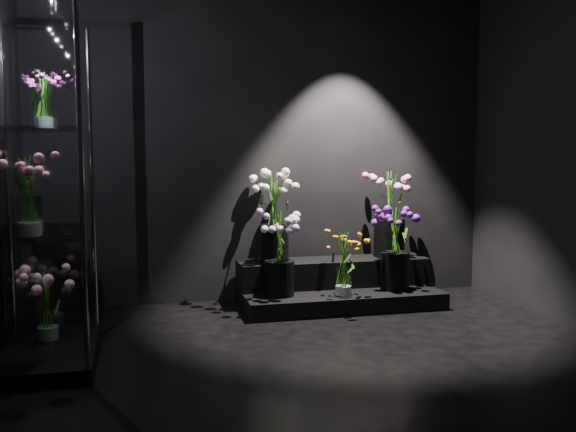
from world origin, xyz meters
name	(u,v)px	position (x,y,z in m)	size (l,w,h in m)	color
floor	(339,374)	(0.00, 0.00, 0.00)	(4.00, 4.00, 0.00)	black
wall_back	(268,140)	(0.00, 2.00, 1.40)	(4.00, 4.00, 0.00)	black
display_riser	(337,286)	(0.53, 1.67, 0.15)	(1.66, 0.74, 0.37)	black
display_case	(41,193)	(-1.69, 0.62, 1.06)	(0.58, 0.96, 2.11)	black
bouquet_orange_bells	(343,263)	(0.49, 1.38, 0.40)	(0.34, 0.34, 0.51)	white
bouquet_lilac	(279,249)	(-0.02, 1.49, 0.52)	(0.40, 0.40, 0.67)	black
bouquet_purple	(395,244)	(0.98, 1.49, 0.53)	(0.41, 0.41, 0.69)	black
bouquet_cream_roses	(274,210)	(0.00, 1.76, 0.81)	(0.44, 0.44, 0.75)	black
bouquet_pink_roses	(390,209)	(1.05, 1.78, 0.79)	(0.42, 0.42, 0.74)	black
bouquet_case_pink	(29,193)	(-1.73, 0.42, 1.07)	(0.33, 0.33, 0.47)	white
bouquet_case_magenta	(43,99)	(-1.68, 0.75, 1.62)	(0.24, 0.24, 0.34)	white
bouquet_case_base_pink	(47,301)	(-1.71, 0.80, 0.35)	(0.42, 0.42, 0.48)	white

